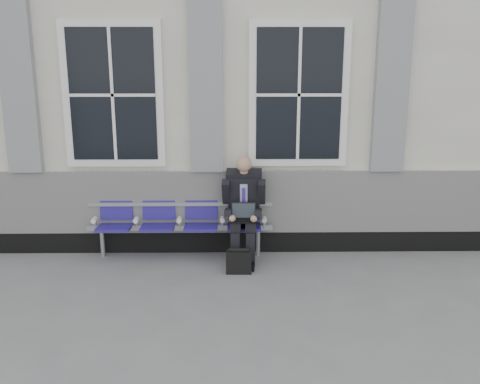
{
  "coord_description": "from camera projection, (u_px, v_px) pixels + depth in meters",
  "views": [
    {
      "loc": [
        -0.54,
        -5.85,
        2.77
      ],
      "look_at": [
        -0.45,
        0.9,
        1.04
      ],
      "focal_mm": 40.0,
      "sensor_mm": 36.0,
      "label": 1
    }
  ],
  "objects": [
    {
      "name": "ground",
      "position": [
        279.0,
        295.0,
        6.36
      ],
      "size": [
        70.0,
        70.0,
        0.0
      ],
      "primitive_type": "plane",
      "color": "slate",
      "rests_on": "ground"
    },
    {
      "name": "bench",
      "position": [
        180.0,
        218.0,
        7.49
      ],
      "size": [
        2.6,
        0.47,
        0.91
      ],
      "color": "#9EA0A3",
      "rests_on": "ground"
    },
    {
      "name": "briefcase",
      "position": [
        239.0,
        262.0,
        6.97
      ],
      "size": [
        0.33,
        0.15,
        0.34
      ],
      "color": "black",
      "rests_on": "ground"
    },
    {
      "name": "businessman",
      "position": [
        244.0,
        204.0,
        7.31
      ],
      "size": [
        0.6,
        0.81,
        1.46
      ],
      "color": "black",
      "rests_on": "ground"
    },
    {
      "name": "station_building",
      "position": [
        263.0,
        88.0,
        9.17
      ],
      "size": [
        14.4,
        4.4,
        4.49
      ],
      "color": "silver",
      "rests_on": "ground"
    }
  ]
}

